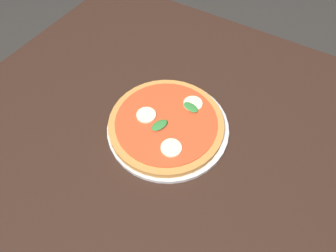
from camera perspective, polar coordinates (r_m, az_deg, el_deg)
ground_plane at (r=1.43m, az=2.23°, el=-19.84°), size 6.00×6.00×0.00m
dining_table at (r=0.83m, az=3.65°, el=-8.12°), size 1.39×1.16×0.72m
serving_tray at (r=0.79m, az=-0.00°, el=-0.17°), size 0.33×0.33×0.01m
pizza at (r=0.78m, az=-0.32°, el=0.51°), size 0.31×0.31×0.03m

